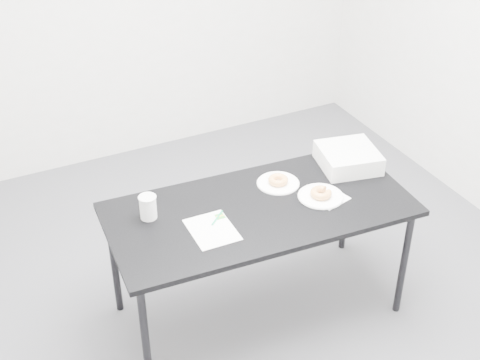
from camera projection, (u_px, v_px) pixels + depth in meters
name	position (u px, v px, depth m)	size (l,w,h in m)	color
floor	(239.00, 296.00, 4.15)	(4.00, 4.00, 0.00)	#4C4B50
table	(260.00, 215.00, 3.67)	(1.71, 0.88, 0.76)	black
scorecard	(212.00, 230.00, 3.47)	(0.23, 0.29, 0.00)	white
logo_patch	(220.00, 216.00, 3.56)	(0.05, 0.05, 0.00)	green
pen	(217.00, 218.00, 3.55)	(0.01, 0.01, 0.13)	#0E9C5E
napkin	(329.00, 197.00, 3.71)	(0.18, 0.18, 0.00)	white
plate_near	(321.00, 196.00, 3.71)	(0.26, 0.26, 0.01)	white
donut_near	(321.00, 193.00, 3.70)	(0.12, 0.12, 0.04)	#E19447
plate_far	(278.00, 183.00, 3.83)	(0.24, 0.24, 0.01)	white
donut_far	(278.00, 180.00, 3.82)	(0.11, 0.11, 0.04)	#E19447
coffee_cup	(148.00, 207.00, 3.52)	(0.09, 0.09, 0.13)	white
cup_lid	(275.00, 177.00, 3.88)	(0.10, 0.10, 0.01)	white
bakery_box	(348.00, 158.00, 3.97)	(0.33, 0.33, 0.11)	silver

